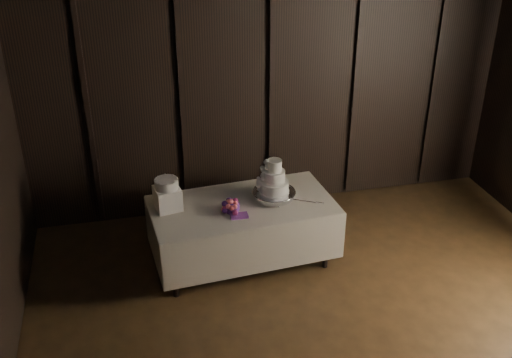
# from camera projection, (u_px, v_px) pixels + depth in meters

# --- Properties ---
(room) EXTENTS (6.08, 7.08, 3.08)m
(room) POSITION_uv_depth(u_px,v_px,m) (391.00, 254.00, 4.38)
(room) COLOR black
(room) RESTS_ON ground
(display_table) EXTENTS (2.07, 1.19, 0.76)m
(display_table) POSITION_uv_depth(u_px,v_px,m) (243.00, 231.00, 6.66)
(display_table) COLOR beige
(display_table) RESTS_ON ground
(cake_stand) EXTENTS (0.60, 0.60, 0.09)m
(cake_stand) POSITION_uv_depth(u_px,v_px,m) (274.00, 195.00, 6.58)
(cake_stand) COLOR silver
(cake_stand) RESTS_ON display_table
(wedding_cake) EXTENTS (0.37, 0.32, 0.38)m
(wedding_cake) POSITION_uv_depth(u_px,v_px,m) (272.00, 180.00, 6.47)
(wedding_cake) COLOR white
(wedding_cake) RESTS_ON cake_stand
(bouquet) EXTENTS (0.30, 0.40, 0.19)m
(bouquet) POSITION_uv_depth(u_px,v_px,m) (232.00, 207.00, 6.32)
(bouquet) COLOR #D2484A
(bouquet) RESTS_ON display_table
(box_pedestal) EXTENTS (0.30, 0.30, 0.25)m
(box_pedestal) POSITION_uv_depth(u_px,v_px,m) (168.00, 198.00, 6.36)
(box_pedestal) COLOR white
(box_pedestal) RESTS_ON display_table
(small_cake) EXTENTS (0.33, 0.33, 0.10)m
(small_cake) POSITION_uv_depth(u_px,v_px,m) (166.00, 184.00, 6.28)
(small_cake) COLOR white
(small_cake) RESTS_ON box_pedestal
(cake_knife) EXTENTS (0.33, 0.21, 0.01)m
(cake_knife) POSITION_uv_depth(u_px,v_px,m) (303.00, 201.00, 6.55)
(cake_knife) COLOR silver
(cake_knife) RESTS_ON display_table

